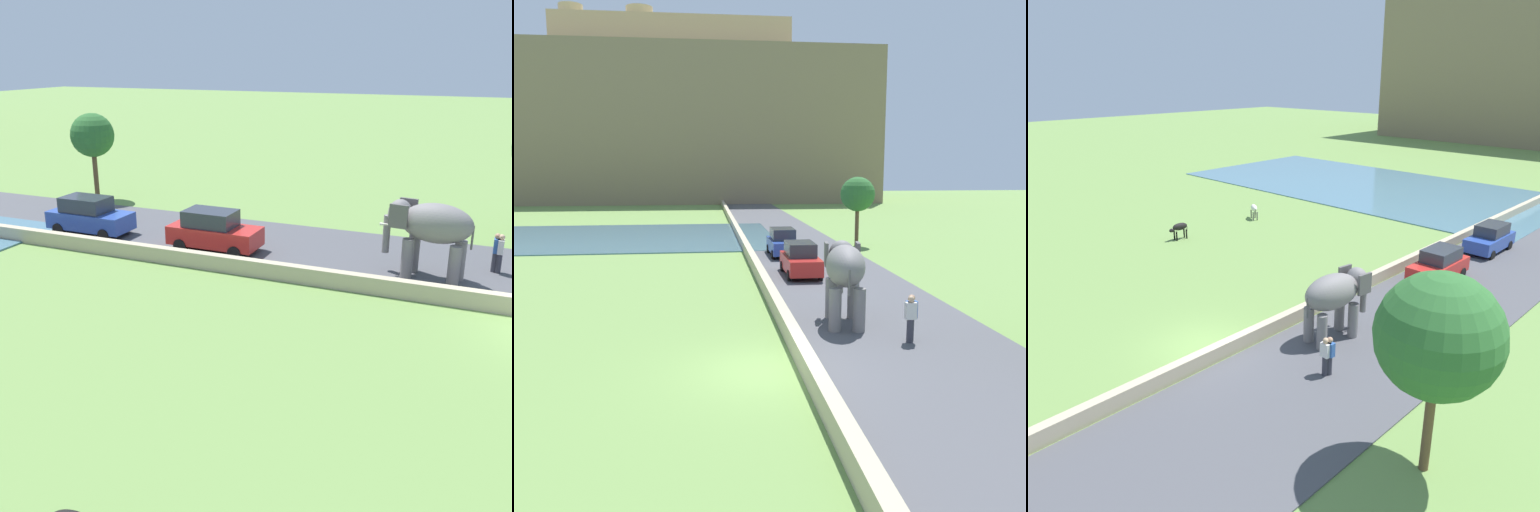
% 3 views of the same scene
% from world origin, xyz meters
% --- Properties ---
extents(ground_plane, '(220.00, 220.00, 0.00)m').
position_xyz_m(ground_plane, '(0.00, 0.00, 0.00)').
color(ground_plane, '#6B8E47').
extents(road_surface, '(7.00, 120.00, 0.06)m').
position_xyz_m(road_surface, '(5.00, 20.00, 0.03)').
color(road_surface, '#4C4C51').
rests_on(road_surface, ground).
extents(barrier_wall, '(0.40, 110.00, 0.65)m').
position_xyz_m(barrier_wall, '(1.20, 18.00, 0.33)').
color(barrier_wall, tan).
rests_on(barrier_wall, ground).
extents(lake, '(36.00, 18.00, 0.08)m').
position_xyz_m(lake, '(-14.00, 30.96, 0.04)').
color(lake, slate).
rests_on(lake, ground).
extents(hill_distant, '(64.00, 28.00, 23.58)m').
position_xyz_m(hill_distant, '(-6.00, 82.12, 11.79)').
color(hill_distant, '#897556').
rests_on(hill_distant, ground).
extents(fort_on_hill, '(38.30, 8.00, 7.76)m').
position_xyz_m(fort_on_hill, '(-6.47, 82.12, 26.68)').
color(fort_on_hill, tan).
rests_on(fort_on_hill, hill_distant).
extents(elephant, '(1.79, 3.56, 2.99)m').
position_xyz_m(elephant, '(3.46, 4.35, 2.04)').
color(elephant, slate).
rests_on(elephant, ground).
extents(person_beside_elephant, '(0.36, 0.22, 1.63)m').
position_xyz_m(person_beside_elephant, '(5.11, 1.96, 0.87)').
color(person_beside_elephant, '#33333D').
rests_on(person_beside_elephant, ground).
extents(person_trailing, '(0.36, 0.22, 1.63)m').
position_xyz_m(person_trailing, '(5.04, 1.81, 0.87)').
color(person_trailing, '#33333D').
rests_on(person_trailing, ground).
extents(car_red, '(1.82, 4.01, 1.80)m').
position_xyz_m(car_red, '(3.43, 13.40, 0.90)').
color(car_red, red).
rests_on(car_red, ground).
extents(car_blue, '(1.81, 4.01, 1.80)m').
position_xyz_m(car_blue, '(3.43, 19.99, 0.90)').
color(car_blue, '#2D4CA8').
rests_on(car_blue, ground).
extents(tree_near, '(2.50, 2.50, 5.01)m').
position_xyz_m(tree_near, '(9.49, 24.13, 3.73)').
color(tree_near, brown).
rests_on(tree_near, ground).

